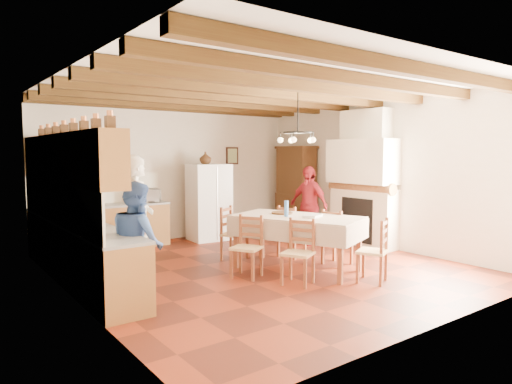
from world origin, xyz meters
The scene contains 31 objects.
floor centered at (0.00, 0.00, -0.01)m, with size 6.00×6.50×0.02m, color #46190F.
ceiling centered at (0.00, 0.00, 3.01)m, with size 6.00×6.50×0.02m, color white.
wall_back centered at (0.00, 3.26, 1.50)m, with size 6.00×0.02×3.00m, color beige.
wall_front centered at (0.00, -3.26, 1.50)m, with size 6.00×0.02×3.00m, color beige.
wall_left centered at (-3.01, 0.00, 1.50)m, with size 0.02×6.50×3.00m, color beige.
wall_right centered at (3.01, 0.00, 1.50)m, with size 0.02×6.50×3.00m, color beige.
ceiling_beams centered at (0.00, 0.00, 2.91)m, with size 6.00×6.30×0.16m, color #371E0D, non-canonical shape.
lower_cabinets_left centered at (-2.70, 1.05, 0.43)m, with size 0.60×4.30×0.86m, color brown.
lower_cabinets_back centered at (-1.55, 2.95, 0.43)m, with size 2.30×0.60×0.86m, color brown.
countertop_left centered at (-2.70, 1.05, 0.88)m, with size 0.62×4.30×0.04m, color slate.
countertop_back centered at (-1.55, 2.95, 0.88)m, with size 2.34×0.62×0.04m, color slate.
backsplash_left centered at (-2.98, 1.05, 1.20)m, with size 0.03×4.30×0.60m, color white.
backsplash_back centered at (-1.55, 3.23, 1.20)m, with size 2.30×0.03×0.60m, color white.
upper_cabinets centered at (-2.83, 1.05, 1.85)m, with size 0.35×4.20×0.70m, color brown.
fireplace centered at (2.72, 0.20, 1.40)m, with size 0.56×1.60×2.80m, color beige, non-canonical shape.
wall_picture centered at (1.55, 3.23, 1.85)m, with size 0.34×0.03×0.42m, color black.
refrigerator centered at (0.55, 2.66, 0.84)m, with size 0.84×0.69×1.68m, color white.
hutch centered at (2.75, 2.26, 1.04)m, with size 0.48×1.15×2.08m, color #382610, non-canonical shape.
dining_table centered at (0.37, -0.46, 0.81)m, with size 1.75×2.30×0.89m.
chandelier centered at (0.37, -0.46, 2.25)m, with size 0.47×0.47×0.03m, color black.
chair_left_near centered at (-0.18, -1.10, 0.48)m, with size 0.42×0.40×0.96m, color brown, non-canonical shape.
chair_left_far centered at (-0.56, -0.34, 0.48)m, with size 0.42×0.40×0.96m, color brown, non-canonical shape.
chair_right_near centered at (1.18, -0.60, 0.48)m, with size 0.42×0.40×0.96m, color brown, non-canonical shape.
chair_right_far centered at (0.93, 0.31, 0.48)m, with size 0.42×0.40×0.96m, color brown, non-canonical shape.
chair_end_near centered at (0.80, -1.66, 0.48)m, with size 0.42×0.40×0.96m, color brown, non-canonical shape.
chair_end_far centered at (-0.04, 0.76, 0.48)m, with size 0.42×0.40×0.96m, color brown, non-canonical shape.
person_man centered at (-2.03, 0.33, 0.95)m, with size 0.69×0.46×1.90m, color silver.
person_woman_blue centered at (-2.36, -0.46, 0.79)m, with size 0.76×0.60×1.57m, color #304D8C.
person_woman_red centered at (2.00, 1.00, 0.82)m, with size 0.96×0.40×1.65m, color #AC242F.
microwave centered at (-0.77, 2.95, 1.04)m, with size 0.50×0.34×0.28m, color silver.
fridge_vase centered at (0.47, 2.66, 1.81)m, with size 0.26×0.26×0.27m, color #382610.
Camera 1 is at (-4.57, -6.00, 1.93)m, focal length 32.00 mm.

